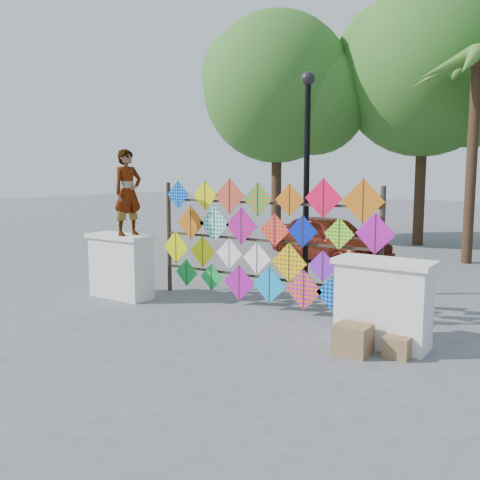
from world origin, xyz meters
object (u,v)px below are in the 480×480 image
Objects in this scene: sedan at (329,239)px; kite_rack at (263,242)px; vendor_woman at (128,193)px; lamppost at (307,163)px.

kite_rack is at bearing -143.84° from sedan.
vendor_woman is 6.48m from sedan.
kite_rack reaches higher than sedan.
kite_rack is 2.93× the size of vendor_woman.
lamppost is (0.22, 1.27, 1.47)m from kite_rack.
kite_rack is 1.26× the size of sedan.
sedan is at bearing -3.72° from vendor_woman.
lamppost reaches higher than vendor_woman.
kite_rack is 1.95m from lamppost.
lamppost reaches higher than kite_rack.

